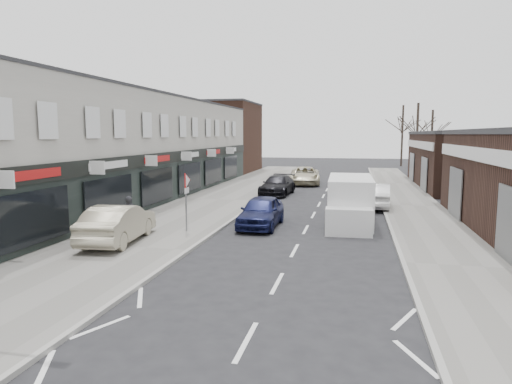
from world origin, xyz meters
The scene contains 17 objects.
pavement_left centered at (-6.75, 22.00, 0.06)m, with size 5.50×64.00×0.12m, color slate.
pavement_right centered at (5.75, 22.00, 0.06)m, with size 3.50×64.00×0.12m, color slate.
shop_terrace_left centered at (-13.50, 19.50, 3.55)m, with size 8.00×41.00×7.10m, color #BBB5AA.
brick_block_far centered at (-13.50, 45.00, 4.00)m, with size 8.00×10.00×8.00m, color #40251B.
right_unit_far centered at (12.50, 34.00, 2.25)m, with size 10.00×16.00×4.50m, color #351F18.
tree_far_a centered at (9.00, 48.00, 0.00)m, with size 3.60×3.60×8.00m, color #382D26, non-canonical shape.
tree_far_b centered at (11.50, 54.00, 0.00)m, with size 3.60×3.60×7.50m, color #382D26, non-canonical shape.
tree_far_c centered at (8.50, 60.00, 0.00)m, with size 3.60×3.60×8.50m, color #382D26, non-canonical shape.
warning_sign centered at (-5.16, 12.00, 2.20)m, with size 0.12×0.80×2.70m.
white_van centered at (2.00, 15.91, 1.11)m, with size 2.25×6.06×2.34m.
sedan_on_pavement centered at (-7.13, 9.38, 0.89)m, with size 1.63×4.68×1.54m, color #A39B82.
pedestrian centered at (-7.46, 10.97, 0.96)m, with size 0.61×0.40×1.67m, color black.
parked_car_left_a centered at (-2.20, 14.20, 0.75)m, with size 1.77×4.39×1.50m, color #151943.
parked_car_left_b centered at (-3.40, 26.00, 0.72)m, with size 2.00×4.93×1.43m, color black.
parked_car_left_c centered at (-2.20, 33.59, 0.78)m, with size 2.59×5.62×1.56m, color beige.
parked_car_right_a centered at (3.50, 21.30, 0.75)m, with size 1.59×4.55×1.50m, color beige.
parked_car_right_b centered at (2.20, 28.40, 0.74)m, with size 1.74×4.33×1.48m, color black.
Camera 1 is at (2.22, -7.16, 4.48)m, focal length 32.00 mm.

